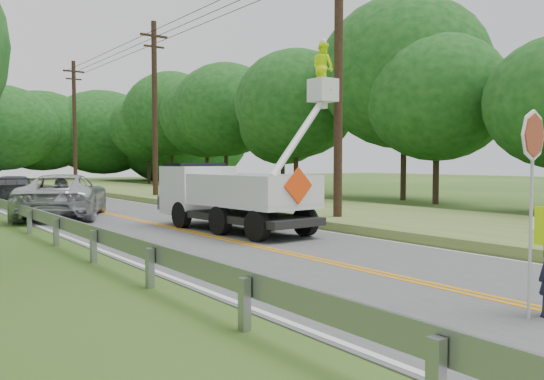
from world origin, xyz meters
TOP-DOWN VIEW (x-y plane):
  - ground at (0.00, 0.00)m, footprint 140.00×140.00m
  - road at (0.00, 14.00)m, footprint 7.20×96.00m
  - guardrail at (-4.02, 14.91)m, footprint 0.18×48.00m
  - utility_poles at (5.00, 17.02)m, footprint 1.60×43.30m
  - tall_grass_verge at (7.10, 14.00)m, footprint 7.00×96.00m
  - treeline_right at (15.77, 26.62)m, footprint 10.66×52.15m
  - bucket_truck at (1.46, 10.37)m, footprint 4.65×6.25m
  - suv_silver at (-1.90, 17.24)m, footprint 5.07×6.69m
  - suv_darkgrey at (-2.12, 25.30)m, footprint 3.21×5.36m
  - yard_sign at (6.49, 2.82)m, footprint 0.48×0.03m

SIDE VIEW (x-z plane):
  - ground at x=0.00m, z-range 0.00..0.00m
  - road at x=0.00m, z-range 0.00..0.02m
  - tall_grass_verge at x=7.10m, z-range 0.00..0.30m
  - yard_sign at x=6.49m, z-range 0.15..0.85m
  - guardrail at x=-4.02m, z-range 0.17..0.94m
  - suv_darkgrey at x=-2.12m, z-range 0.02..1.48m
  - suv_silver at x=-1.90m, z-range 0.02..1.71m
  - bucket_truck at x=1.46m, z-range -1.63..4.51m
  - utility_poles at x=5.00m, z-range 0.27..10.27m
  - treeline_right at x=15.77m, z-range 0.47..11.90m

